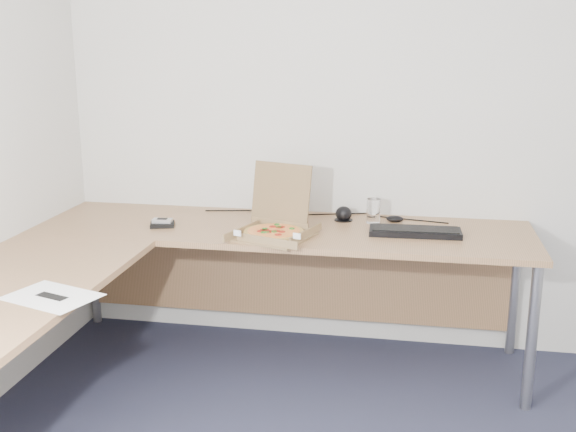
% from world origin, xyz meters
% --- Properties ---
extents(room_shell, '(3.50, 3.50, 2.50)m').
position_xyz_m(room_shell, '(0.00, 0.00, 1.25)').
color(room_shell, silver).
rests_on(room_shell, ground).
extents(desk, '(2.50, 2.20, 0.73)m').
position_xyz_m(desk, '(-0.82, 0.97, 0.70)').
color(desk, '#9D7149').
rests_on(desk, ground).
extents(pizza_box, '(0.32, 0.37, 0.33)m').
position_xyz_m(pizza_box, '(-0.51, 1.22, 0.77)').
color(pizza_box, olive).
rests_on(pizza_box, desk).
extents(drinking_glass, '(0.07, 0.07, 0.13)m').
position_xyz_m(drinking_glass, '(-0.05, 1.57, 0.79)').
color(drinking_glass, white).
rests_on(drinking_glass, desk).
extents(keyboard, '(0.45, 0.17, 0.03)m').
position_xyz_m(keyboard, '(0.16, 1.38, 0.74)').
color(keyboard, black).
rests_on(keyboard, desk).
extents(mouse, '(0.10, 0.08, 0.03)m').
position_xyz_m(mouse, '(0.06, 1.61, 0.75)').
color(mouse, black).
rests_on(mouse, desk).
extents(wallet, '(0.14, 0.13, 0.02)m').
position_xyz_m(wallet, '(-1.11, 1.30, 0.74)').
color(wallet, black).
rests_on(wallet, desk).
extents(phone, '(0.10, 0.06, 0.02)m').
position_xyz_m(phone, '(-1.11, 1.31, 0.76)').
color(phone, '#B2B5BA').
rests_on(phone, wallet).
extents(paper_sheet, '(0.38, 0.32, 0.00)m').
position_xyz_m(paper_sheet, '(-1.16, 0.28, 0.73)').
color(paper_sheet, white).
rests_on(paper_sheet, desk).
extents(dome_speaker, '(0.10, 0.10, 0.08)m').
position_xyz_m(dome_speaker, '(-0.21, 1.59, 0.77)').
color(dome_speaker, black).
rests_on(dome_speaker, desk).
extents(cable_bundle, '(0.64, 0.13, 0.01)m').
position_xyz_m(cable_bundle, '(-0.35, 1.68, 0.73)').
color(cable_bundle, black).
rests_on(cable_bundle, desk).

